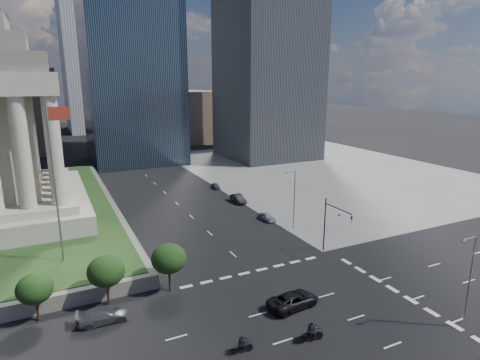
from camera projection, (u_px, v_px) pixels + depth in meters
ground at (127, 159)px, 127.27m from camera, size 500.00×500.00×0.00m
sidewalk_ne at (322, 169)px, 111.76m from camera, size 68.00×90.00×0.03m
flagpole at (55, 175)px, 48.49m from camera, size 2.52×0.24×20.00m
midrise_glass at (131, 60)px, 116.48m from camera, size 26.00×26.00×60.00m
building_filler_ne at (191, 116)px, 164.57m from camera, size 20.00×30.00×20.00m
building_filler_nw at (19, 111)px, 137.40m from camera, size 24.00×30.00×28.00m
traffic_signal_ne at (333, 220)px, 55.90m from camera, size 0.30×5.74×8.00m
street_lamp_south at (469, 277)px, 38.95m from camera, size 2.13×0.22×10.00m
street_lamp_north at (293, 196)px, 66.02m from camera, size 2.13×0.22×10.00m
pickup_truck at (293, 300)px, 43.86m from camera, size 6.27×3.44×1.66m
suv_grey at (103, 315)px, 41.14m from camera, size 2.22×5.27×1.52m
parked_sedan_near at (267, 217)px, 70.98m from camera, size 4.05×1.93×1.34m
parked_sedan_mid at (238, 199)px, 81.55m from camera, size 1.76×4.84×1.59m
parked_sedan_far at (216, 186)px, 91.99m from camera, size 1.91×3.76×1.23m
motorcycle_lead at (311, 332)px, 37.98m from camera, size 2.79×1.07×2.03m
motorcycle_trail at (241, 345)px, 36.39m from camera, size 2.37×0.84×1.73m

